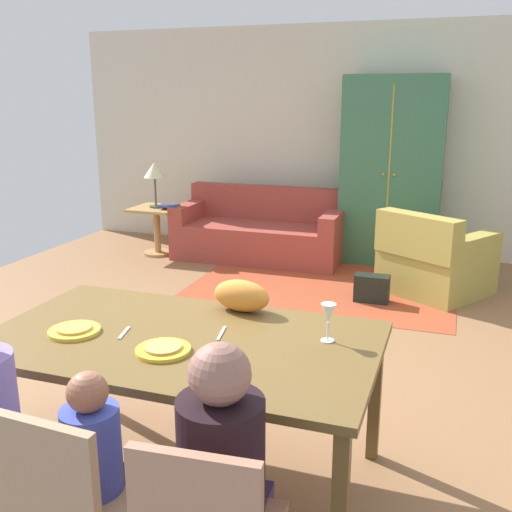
% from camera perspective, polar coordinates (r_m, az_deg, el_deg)
% --- Properties ---
extents(ground_plane, '(7.15, 6.27, 0.02)m').
position_cam_1_polar(ground_plane, '(4.61, 1.63, -8.90)').
color(ground_plane, '#8E6340').
extents(back_wall, '(7.15, 0.10, 2.70)m').
position_cam_1_polar(back_wall, '(7.32, 9.35, 10.94)').
color(back_wall, beige).
rests_on(back_wall, ground_plane).
extents(dining_table, '(1.87, 1.06, 0.76)m').
position_cam_1_polar(dining_table, '(2.89, -7.24, -8.95)').
color(dining_table, brown).
rests_on(dining_table, ground_plane).
extents(plate_near_man, '(0.25, 0.25, 0.02)m').
position_cam_1_polar(plate_near_man, '(3.02, -17.18, -6.94)').
color(plate_near_man, yellow).
rests_on(plate_near_man, dining_table).
extents(pizza_near_man, '(0.17, 0.17, 0.01)m').
position_cam_1_polar(pizza_near_man, '(3.01, -17.20, -6.67)').
color(pizza_near_man, gold).
rests_on(pizza_near_man, plate_near_man).
extents(plate_near_child, '(0.25, 0.25, 0.02)m').
position_cam_1_polar(plate_near_child, '(2.71, -8.98, -8.99)').
color(plate_near_child, yellow).
rests_on(plate_near_child, dining_table).
extents(pizza_near_child, '(0.17, 0.17, 0.01)m').
position_cam_1_polar(pizza_near_child, '(2.71, -8.99, -8.70)').
color(pizza_near_child, tan).
rests_on(pizza_near_child, plate_near_child).
extents(wine_glass, '(0.07, 0.07, 0.19)m').
position_cam_1_polar(wine_glass, '(2.76, 7.02, -5.66)').
color(wine_glass, silver).
rests_on(wine_glass, dining_table).
extents(fork, '(0.05, 0.15, 0.01)m').
position_cam_1_polar(fork, '(2.95, -12.66, -7.27)').
color(fork, silver).
rests_on(fork, dining_table).
extents(knife, '(0.04, 0.17, 0.01)m').
position_cam_1_polar(knife, '(2.88, -3.36, -7.47)').
color(knife, silver).
rests_on(knife, dining_table).
extents(dining_chair_child, '(0.44, 0.44, 0.87)m').
position_cam_1_polar(dining_chair_child, '(2.34, -17.52, -21.75)').
color(dining_chair_child, tan).
rests_on(dining_chair_child, ground_plane).
extents(person_child, '(0.22, 0.29, 0.92)m').
position_cam_1_polar(person_child, '(2.48, -14.81, -20.85)').
color(person_child, '#373046').
rests_on(person_child, ground_plane).
extents(person_woman, '(0.30, 0.41, 1.11)m').
position_cam_1_polar(person_woman, '(2.23, -3.02, -22.29)').
color(person_woman, '#3C2E58').
rests_on(person_woman, ground_plane).
extents(cat, '(0.34, 0.20, 0.17)m').
position_cam_1_polar(cat, '(3.14, -1.41, -3.86)').
color(cat, orange).
rests_on(cat, dining_table).
extents(area_rug, '(2.60, 1.80, 0.01)m').
position_cam_1_polar(area_rug, '(6.04, 6.50, -2.91)').
color(area_rug, '#A44327').
rests_on(area_rug, ground_plane).
extents(couch, '(1.96, 0.86, 0.82)m').
position_cam_1_polar(couch, '(7.00, 0.45, 2.26)').
color(couch, '#9D3E34').
rests_on(couch, ground_plane).
extents(armchair, '(1.18, 1.18, 0.82)m').
position_cam_1_polar(armchair, '(5.97, 16.82, -0.52)').
color(armchair, '#A89A44').
rests_on(armchair, ground_plane).
extents(armoire, '(1.10, 0.59, 2.10)m').
position_cam_1_polar(armoire, '(6.90, 13.02, 7.99)').
color(armoire, '#376D4D').
rests_on(armoire, ground_plane).
extents(side_table, '(0.56, 0.56, 0.58)m').
position_cam_1_polar(side_table, '(7.24, -9.58, 3.10)').
color(side_table, '#AF864D').
rests_on(side_table, ground_plane).
extents(table_lamp, '(0.26, 0.26, 0.54)m').
position_cam_1_polar(table_lamp, '(7.14, -9.80, 8.06)').
color(table_lamp, '#494D2F').
rests_on(table_lamp, side_table).
extents(book_lower, '(0.22, 0.16, 0.03)m').
position_cam_1_polar(book_lower, '(7.14, -8.12, 4.76)').
color(book_lower, maroon).
rests_on(book_lower, side_table).
extents(book_upper, '(0.22, 0.16, 0.03)m').
position_cam_1_polar(book_upper, '(7.06, -8.43, 4.85)').
color(book_upper, '#364776').
rests_on(book_upper, book_lower).
extents(handbag, '(0.32, 0.16, 0.26)m').
position_cam_1_polar(handbag, '(5.63, 11.15, -3.10)').
color(handbag, black).
rests_on(handbag, ground_plane).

